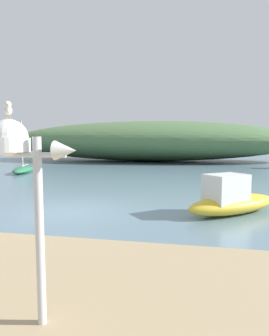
% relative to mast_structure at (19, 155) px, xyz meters
% --- Properties ---
extents(ground_plane, '(120.00, 120.00, 0.00)m').
position_rel_mast_structure_xyz_m(ground_plane, '(-2.34, 7.00, -2.60)').
color(ground_plane, slate).
extents(distant_hill, '(41.96, 15.98, 5.66)m').
position_rel_mast_structure_xyz_m(distant_hill, '(-3.86, 37.56, 0.23)').
color(distant_hill, '#517547').
rests_on(distant_hill, ground).
extents(mast_structure, '(1.25, 0.55, 2.89)m').
position_rel_mast_structure_xyz_m(mast_structure, '(0.00, 0.00, 0.00)').
color(mast_structure, silver).
rests_on(mast_structure, beach_sand).
extents(seagull_on_radar, '(0.24, 0.30, 0.23)m').
position_rel_mast_structure_xyz_m(seagull_on_radar, '(-0.13, -0.01, 0.62)').
color(seagull_on_radar, orange).
rests_on(seagull_on_radar, mast_structure).
extents(motorboat_west_reach, '(4.18, 3.76, 1.55)m').
position_rel_mast_structure_xyz_m(motorboat_west_reach, '(3.91, 7.75, -2.04)').
color(motorboat_west_reach, gold).
rests_on(motorboat_west_reach, ground).
extents(sailboat_east_reach, '(2.37, 4.30, 4.55)m').
position_rel_mast_structure_xyz_m(sailboat_east_reach, '(-12.09, 19.06, -2.29)').
color(sailboat_east_reach, '#287A4C').
rests_on(sailboat_east_reach, ground).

